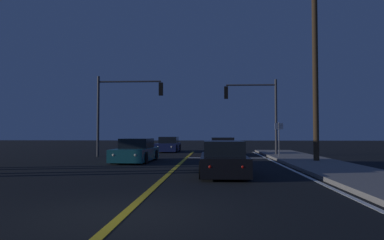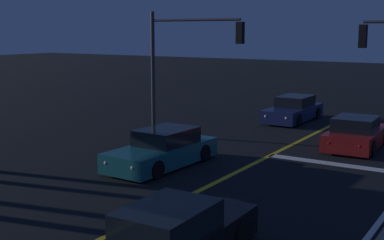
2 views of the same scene
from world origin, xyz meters
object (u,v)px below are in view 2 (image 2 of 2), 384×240
car_distant_tail_navy (293,110)px  traffic_signal_far_left (184,53)px  car_far_approaching_teal (163,150)px  car_lead_oncoming_black (173,238)px  car_mid_block_red (356,134)px

car_distant_tail_navy → traffic_signal_far_left: bearing=71.9°
car_far_approaching_teal → traffic_signal_far_left: (-1.95, 4.42, 3.28)m
car_far_approaching_teal → car_distant_tail_navy: (0.46, 11.65, -0.00)m
car_lead_oncoming_black → traffic_signal_far_left: (-6.83, 10.96, 3.28)m
car_mid_block_red → traffic_signal_far_left: (-7.10, -2.24, 3.28)m
car_mid_block_red → car_far_approaching_teal: same height
car_mid_block_red → car_far_approaching_teal: (-5.15, -6.66, 0.00)m
car_lead_oncoming_black → car_far_approaching_teal: bearing=125.9°
car_lead_oncoming_black → car_distant_tail_navy: size_ratio=0.98×
car_far_approaching_teal → traffic_signal_far_left: 5.84m
car_far_approaching_teal → car_lead_oncoming_black: 8.16m
car_mid_block_red → traffic_signal_far_left: size_ratio=0.74×
car_far_approaching_teal → car_distant_tail_navy: 11.66m
car_lead_oncoming_black → car_distant_tail_navy: same height
car_mid_block_red → car_lead_oncoming_black: bearing=-93.3°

